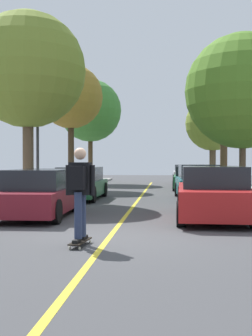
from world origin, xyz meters
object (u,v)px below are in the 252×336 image
(parked_car_left_near, at_px, (80,184))
(parked_car_right_far, at_px, (190,178))
(streetlamp, at_px, (38,129))
(street_tree_left_nearest, at_px, (28,70))
(street_tree_right_far, at_px, (213,124))
(street_tree_right_near, at_px, (224,106))
(skateboard, at_px, (80,241))
(parked_car_right_farthest, at_px, (186,174))
(parked_car_left_nearest, at_px, (40,193))
(skateboarder, at_px, (80,188))
(street_tree_left_far, at_px, (90,111))
(parked_car_right_nearest, at_px, (213,193))
(parked_car_right_near, at_px, (198,183))
(street_tree_right_nearest, at_px, (243,91))
(street_tree_left_near, at_px, (71,97))

(parked_car_left_near, relative_size, parked_car_right_far, 1.01)
(parked_car_right_far, relative_size, streetlamp, 0.89)
(street_tree_left_nearest, distance_m, street_tree_right_far, 16.05)
(parked_car_left_near, bearing_deg, street_tree_left_nearest, -141.27)
(street_tree_right_near, bearing_deg, street_tree_right_far, 90.00)
(skateboard, bearing_deg, parked_car_left_near, 101.66)
(parked_car_right_farthest, distance_m, streetlamp, 15.74)
(parked_car_left_nearest, xyz_separation_m, streetlamp, (-1.75, 5.53, 2.30))
(street_tree_right_far, bearing_deg, street_tree_left_nearest, -122.09)
(streetlamp, distance_m, skateboarder, 10.68)
(parked_car_left_nearest, xyz_separation_m, street_tree_left_nearest, (-1.77, 4.33, 4.49))
(street_tree_left_nearest, distance_m, street_tree_left_far, 13.79)
(parked_car_right_nearest, distance_m, street_tree_left_far, 19.88)
(parked_car_left_near, xyz_separation_m, parked_car_right_near, (4.97, 0.40, 0.05))
(parked_car_left_nearest, xyz_separation_m, parked_car_right_farthest, (4.97, 19.57, -0.01))
(street_tree_left_far, relative_size, street_tree_right_nearest, 1.08)
(parked_car_right_nearest, xyz_separation_m, parked_car_right_near, (-0.00, 6.20, -0.01))
(street_tree_right_far, bearing_deg, streetlamp, -124.46)
(parked_car_left_near, distance_m, street_tree_right_far, 14.33)
(street_tree_left_near, height_order, street_tree_left_far, street_tree_left_far)
(parked_car_left_near, distance_m, street_tree_left_near, 7.90)
(street_tree_left_nearest, relative_size, street_tree_right_nearest, 1.10)
(parked_car_right_farthest, xyz_separation_m, street_tree_right_near, (1.77, -7.70, 3.95))
(parked_car_right_far, bearing_deg, parked_car_left_near, -126.71)
(parked_car_left_near, xyz_separation_m, street_tree_left_near, (-1.77, 6.19, 4.58))
(parked_car_right_near, bearing_deg, parked_car_left_near, -175.36)
(parked_car_right_nearest, relative_size, street_tree_right_nearest, 0.70)
(parked_car_right_nearest, bearing_deg, street_tree_left_near, 119.35)
(street_tree_right_nearest, relative_size, street_tree_right_near, 1.10)
(parked_car_left_nearest, bearing_deg, skateboard, -64.07)
(street_tree_right_nearest, distance_m, skateboard, 11.88)
(street_tree_left_far, height_order, street_tree_right_far, street_tree_left_far)
(street_tree_right_nearest, xyz_separation_m, street_tree_right_far, (0.00, 12.13, -0.31))
(street_tree_left_far, relative_size, skateboard, 8.41)
(street_tree_left_nearest, bearing_deg, street_tree_right_nearest, 9.60)
(parked_car_right_farthest, bearing_deg, parked_car_left_near, -109.78)
(street_tree_right_nearest, height_order, skateboarder, street_tree_right_nearest)
(street_tree_left_nearest, distance_m, street_tree_right_near, 11.38)
(parked_car_right_farthest, height_order, skateboard, parked_car_right_farthest)
(street_tree_left_near, bearing_deg, street_tree_right_near, -0.45)
(parked_car_left_nearest, height_order, street_tree_right_near, street_tree_right_near)
(parked_car_right_farthest, height_order, street_tree_right_near, street_tree_right_near)
(parked_car_right_farthest, relative_size, skateboard, 5.12)
(street_tree_left_nearest, height_order, street_tree_left_near, street_tree_left_nearest)
(parked_car_right_nearest, height_order, street_tree_right_near, street_tree_right_near)
(parked_car_right_farthest, relative_size, skateboarder, 2.48)
(parked_car_right_nearest, height_order, parked_car_right_near, parked_car_right_nearest)
(parked_car_right_farthest, relative_size, street_tree_right_near, 0.73)
(street_tree_right_far, relative_size, skateboarder, 3.32)
(parked_car_left_near, bearing_deg, street_tree_right_near, 42.26)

